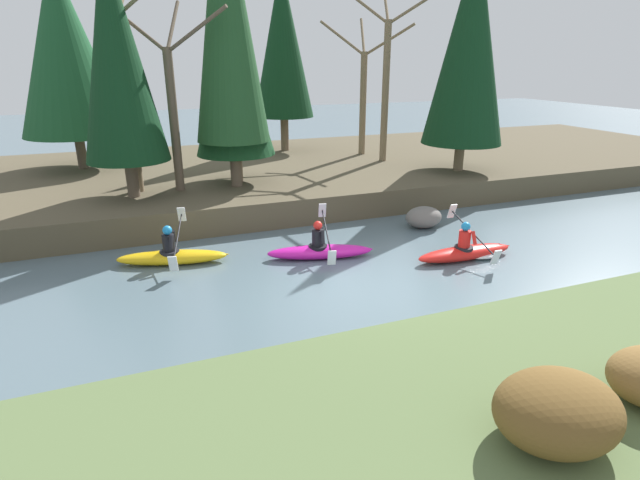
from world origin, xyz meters
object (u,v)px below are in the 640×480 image
(kayaker_lead, at_px, (469,251))
(kayaker_trailing, at_px, (173,255))
(kayaker_middle, at_px, (321,250))
(boulder_midstream, at_px, (424,217))

(kayaker_lead, xyz_separation_m, kayaker_trailing, (-7.12, 2.38, 0.02))
(kayaker_lead, relative_size, kayaker_middle, 1.00)
(boulder_midstream, bearing_deg, kayaker_middle, -162.35)
(kayaker_middle, relative_size, kayaker_trailing, 1.00)
(kayaker_trailing, relative_size, boulder_midstream, 2.44)
(kayaker_middle, height_order, boulder_midstream, kayaker_middle)
(kayaker_middle, bearing_deg, boulder_midstream, 32.05)
(kayaker_middle, xyz_separation_m, kayaker_trailing, (-3.58, 0.98, 0.00))
(kayaker_lead, height_order, kayaker_middle, same)
(boulder_midstream, bearing_deg, kayaker_trailing, -178.18)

